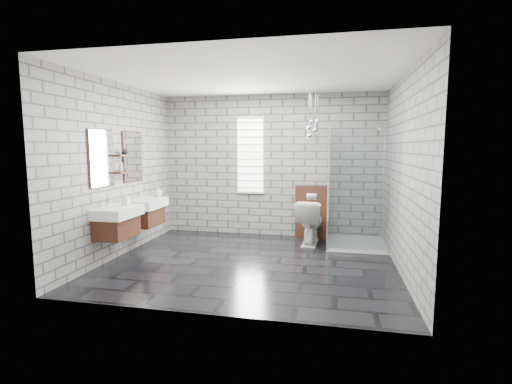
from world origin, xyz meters
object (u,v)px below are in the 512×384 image
(vanity_left, at_px, (115,213))
(toilet, at_px, (310,222))
(vanity_right, at_px, (144,204))
(shower_enclosure, at_px, (351,218))
(cistern_panel, at_px, (312,212))

(vanity_left, relative_size, toilet, 2.01)
(vanity_right, bearing_deg, toilet, 18.43)
(vanity_left, height_order, vanity_right, same)
(vanity_left, xyz_separation_m, shower_enclosure, (3.41, 1.66, -0.25))
(toilet, bearing_deg, shower_enclosure, 177.25)
(cistern_panel, height_order, shower_enclosure, shower_enclosure)
(toilet, bearing_deg, vanity_right, 23.06)
(vanity_left, height_order, toilet, vanity_left)
(shower_enclosure, distance_m, toilet, 0.72)
(cistern_panel, height_order, toilet, cistern_panel)
(vanity_right, height_order, shower_enclosure, shower_enclosure)
(cistern_panel, xyz_separation_m, shower_enclosure, (0.70, -0.52, 0.00))
(shower_enclosure, bearing_deg, vanity_left, -153.98)
(cistern_panel, bearing_deg, toilet, -90.00)
(vanity_left, bearing_deg, vanity_right, 90.00)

